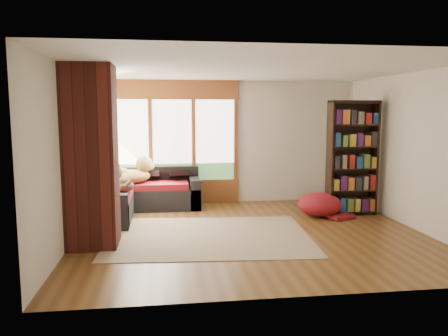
{
  "coord_description": "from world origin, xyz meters",
  "views": [
    {
      "loc": [
        -1.35,
        -6.74,
        1.93
      ],
      "look_at": [
        -0.32,
        0.89,
        0.95
      ],
      "focal_mm": 35.0,
      "sensor_mm": 36.0,
      "label": 1
    }
  ],
  "objects_px": {
    "area_rug": "(210,236)",
    "bookshelf": "(352,158)",
    "brick_chimney": "(91,157)",
    "pouf": "(320,204)",
    "sectional_sofa": "(135,197)",
    "dog_brindle": "(119,181)",
    "dog_tan": "(133,172)"
  },
  "relations": [
    {
      "from": "pouf",
      "to": "dog_tan",
      "type": "xyz_separation_m",
      "value": [
        -3.49,
        0.93,
        0.54
      ]
    },
    {
      "from": "sectional_sofa",
      "to": "dog_brindle",
      "type": "xyz_separation_m",
      "value": [
        -0.22,
        -0.64,
        0.43
      ]
    },
    {
      "from": "area_rug",
      "to": "bookshelf",
      "type": "distance_m",
      "value": 3.22
    },
    {
      "from": "sectional_sofa",
      "to": "bookshelf",
      "type": "relative_size",
      "value": 1.02
    },
    {
      "from": "pouf",
      "to": "dog_brindle",
      "type": "bearing_deg",
      "value": 178.82
    },
    {
      "from": "sectional_sofa",
      "to": "pouf",
      "type": "distance_m",
      "value": 3.53
    },
    {
      "from": "brick_chimney",
      "to": "sectional_sofa",
      "type": "height_order",
      "value": "brick_chimney"
    },
    {
      "from": "dog_brindle",
      "to": "brick_chimney",
      "type": "bearing_deg",
      "value": 143.18
    },
    {
      "from": "bookshelf",
      "to": "dog_tan",
      "type": "distance_m",
      "value": 4.23
    },
    {
      "from": "area_rug",
      "to": "pouf",
      "type": "height_order",
      "value": "pouf"
    },
    {
      "from": "area_rug",
      "to": "sectional_sofa",
      "type": "bearing_deg",
      "value": 125.22
    },
    {
      "from": "sectional_sofa",
      "to": "pouf",
      "type": "xyz_separation_m",
      "value": [
        3.46,
        -0.72,
        -0.07
      ]
    },
    {
      "from": "pouf",
      "to": "area_rug",
      "type": "bearing_deg",
      "value": -153.57
    },
    {
      "from": "dog_brindle",
      "to": "pouf",
      "type": "bearing_deg",
      "value": -118.78
    },
    {
      "from": "sectional_sofa",
      "to": "dog_tan",
      "type": "height_order",
      "value": "dog_tan"
    },
    {
      "from": "sectional_sofa",
      "to": "dog_brindle",
      "type": "height_order",
      "value": "dog_brindle"
    },
    {
      "from": "pouf",
      "to": "dog_tan",
      "type": "relative_size",
      "value": 0.85
    },
    {
      "from": "area_rug",
      "to": "dog_brindle",
      "type": "xyz_separation_m",
      "value": [
        -1.49,
        1.16,
        0.73
      ]
    },
    {
      "from": "pouf",
      "to": "sectional_sofa",
      "type": "bearing_deg",
      "value": 168.26
    },
    {
      "from": "brick_chimney",
      "to": "pouf",
      "type": "xyz_separation_m",
      "value": [
        3.91,
        1.33,
        -1.07
      ]
    },
    {
      "from": "dog_tan",
      "to": "brick_chimney",
      "type": "bearing_deg",
      "value": -122.85
    },
    {
      "from": "brick_chimney",
      "to": "dog_tan",
      "type": "bearing_deg",
      "value": 79.46
    },
    {
      "from": "sectional_sofa",
      "to": "bookshelf",
      "type": "height_order",
      "value": "bookshelf"
    },
    {
      "from": "brick_chimney",
      "to": "dog_tan",
      "type": "relative_size",
      "value": 2.7
    },
    {
      "from": "dog_tan",
      "to": "dog_brindle",
      "type": "height_order",
      "value": "dog_tan"
    },
    {
      "from": "brick_chimney",
      "to": "pouf",
      "type": "distance_m",
      "value": 4.26
    },
    {
      "from": "bookshelf",
      "to": "pouf",
      "type": "height_order",
      "value": "bookshelf"
    },
    {
      "from": "area_rug",
      "to": "dog_brindle",
      "type": "distance_m",
      "value": 2.03
    },
    {
      "from": "brick_chimney",
      "to": "dog_tan",
      "type": "distance_m",
      "value": 2.36
    },
    {
      "from": "bookshelf",
      "to": "sectional_sofa",
      "type": "bearing_deg",
      "value": 170.61
    },
    {
      "from": "bookshelf",
      "to": "dog_brindle",
      "type": "xyz_separation_m",
      "value": [
        -4.31,
        0.03,
        -0.35
      ]
    },
    {
      "from": "brick_chimney",
      "to": "bookshelf",
      "type": "xyz_separation_m",
      "value": [
        4.54,
        1.37,
        -0.22
      ]
    }
  ]
}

